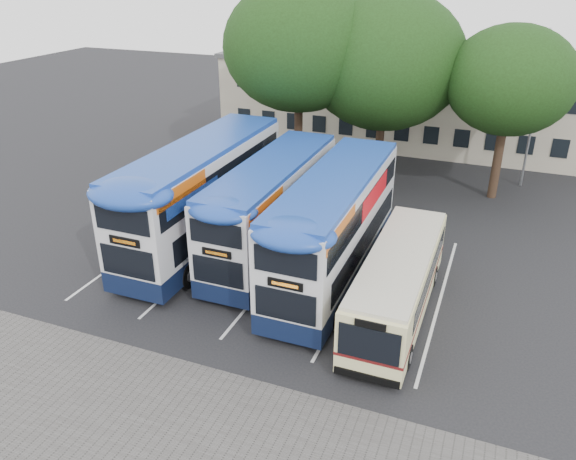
% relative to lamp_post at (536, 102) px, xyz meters
% --- Properties ---
extents(ground, '(120.00, 120.00, 0.00)m').
position_rel_lamp_post_xyz_m(ground, '(-6.00, -19.97, -5.08)').
color(ground, black).
rests_on(ground, ground).
extents(paving_strip, '(40.00, 6.00, 0.01)m').
position_rel_lamp_post_xyz_m(paving_strip, '(-8.00, -24.97, -5.08)').
color(paving_strip, '#595654').
rests_on(paving_strip, ground).
extents(bay_lines, '(14.12, 11.00, 0.01)m').
position_rel_lamp_post_xyz_m(bay_lines, '(-9.75, -14.97, -5.08)').
color(bay_lines, silver).
rests_on(bay_lines, ground).
extents(depot_building, '(32.40, 8.40, 6.20)m').
position_rel_lamp_post_xyz_m(depot_building, '(-6.00, 7.02, -1.93)').
color(depot_building, '#B3A590').
rests_on(depot_building, ground).
extents(lamp_post, '(0.25, 1.05, 9.06)m').
position_rel_lamp_post_xyz_m(lamp_post, '(0.00, 0.00, 0.00)').
color(lamp_post, gray).
rests_on(lamp_post, ground).
extents(tree_left, '(8.72, 8.72, 11.67)m').
position_rel_lamp_post_xyz_m(tree_left, '(-13.09, -3.69, 2.87)').
color(tree_left, black).
rests_on(tree_left, ground).
extents(tree_mid, '(9.22, 9.22, 11.06)m').
position_rel_lamp_post_xyz_m(tree_mid, '(-8.44, -1.91, 2.04)').
color(tree_mid, black).
rests_on(tree_mid, ground).
extents(tree_right, '(6.83, 6.83, 9.54)m').
position_rel_lamp_post_xyz_m(tree_right, '(-1.53, -2.56, 1.54)').
color(tree_right, black).
rests_on(tree_right, ground).
extents(bus_dd_left, '(2.86, 11.78, 4.91)m').
position_rel_lamp_post_xyz_m(bus_dd_left, '(-13.99, -13.83, -2.38)').
color(bus_dd_left, '#0E1836').
rests_on(bus_dd_left, ground).
extents(bus_dd_mid, '(2.56, 10.56, 4.40)m').
position_rel_lamp_post_xyz_m(bus_dd_mid, '(-10.62, -13.51, -2.66)').
color(bus_dd_mid, '#0E1836').
rests_on(bus_dd_mid, ground).
extents(bus_dd_right, '(2.68, 11.05, 4.60)m').
position_rel_lamp_post_xyz_m(bus_dd_right, '(-7.35, -14.58, -2.55)').
color(bus_dd_right, '#0E1836').
rests_on(bus_dd_right, ground).
extents(bus_single, '(2.28, 8.96, 2.67)m').
position_rel_lamp_post_xyz_m(bus_single, '(-4.25, -16.44, -3.57)').
color(bus_single, '#F0E7A0').
rests_on(bus_single, ground).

